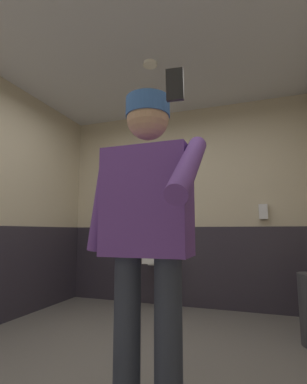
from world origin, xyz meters
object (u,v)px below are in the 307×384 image
person (147,221)px  soap_dispenser (263,212)px  cell_phone (175,85)px  urinal_solo (159,245)px

person → soap_dispenser: bearing=74.1°
cell_phone → person: bearing=113.3°
urinal_solo → person: bearing=-73.5°
person → cell_phone: bearing=-59.9°
cell_phone → urinal_solo: bearing=102.5°
person → soap_dispenser: (0.65, 2.29, 0.18)m
urinal_solo → soap_dispenser: (1.29, 0.12, 0.41)m
urinal_solo → soap_dispenser: soap_dispenser is taller
urinal_solo → person: 2.28m
soap_dispenser → urinal_solo: bearing=-174.7°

